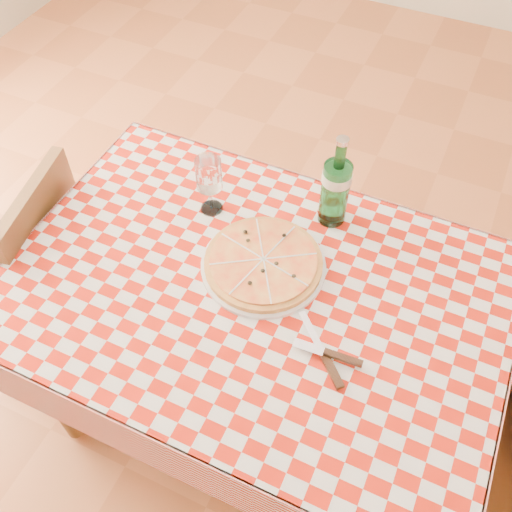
{
  "coord_description": "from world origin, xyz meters",
  "views": [
    {
      "loc": [
        0.36,
        -0.77,
        1.97
      ],
      "look_at": [
        -0.02,
        0.06,
        0.82
      ],
      "focal_mm": 40.0,
      "sensor_mm": 36.0,
      "label": 1
    }
  ],
  "objects_px": {
    "dining_table": "(253,310)",
    "pizza_plate": "(263,262)",
    "chair_far": "(36,264)",
    "water_bottle": "(336,181)",
    "wine_glass": "(210,186)"
  },
  "relations": [
    {
      "from": "dining_table",
      "to": "pizza_plate",
      "type": "height_order",
      "value": "pizza_plate"
    },
    {
      "from": "chair_far",
      "to": "wine_glass",
      "type": "bearing_deg",
      "value": -166.86
    },
    {
      "from": "dining_table",
      "to": "water_bottle",
      "type": "height_order",
      "value": "water_bottle"
    },
    {
      "from": "chair_far",
      "to": "water_bottle",
      "type": "relative_size",
      "value": 2.91
    },
    {
      "from": "water_bottle",
      "to": "chair_far",
      "type": "bearing_deg",
      "value": -157.76
    },
    {
      "from": "chair_far",
      "to": "water_bottle",
      "type": "height_order",
      "value": "water_bottle"
    },
    {
      "from": "chair_far",
      "to": "water_bottle",
      "type": "distance_m",
      "value": 1.03
    },
    {
      "from": "dining_table",
      "to": "water_bottle",
      "type": "relative_size",
      "value": 4.13
    },
    {
      "from": "chair_far",
      "to": "pizza_plate",
      "type": "relative_size",
      "value": 2.53
    },
    {
      "from": "wine_glass",
      "to": "pizza_plate",
      "type": "bearing_deg",
      "value": -30.46
    },
    {
      "from": "pizza_plate",
      "to": "water_bottle",
      "type": "height_order",
      "value": "water_bottle"
    },
    {
      "from": "water_bottle",
      "to": "pizza_plate",
      "type": "bearing_deg",
      "value": -113.16
    },
    {
      "from": "water_bottle",
      "to": "wine_glass",
      "type": "distance_m",
      "value": 0.35
    },
    {
      "from": "dining_table",
      "to": "water_bottle",
      "type": "distance_m",
      "value": 0.41
    },
    {
      "from": "pizza_plate",
      "to": "wine_glass",
      "type": "bearing_deg",
      "value": 149.54
    }
  ]
}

